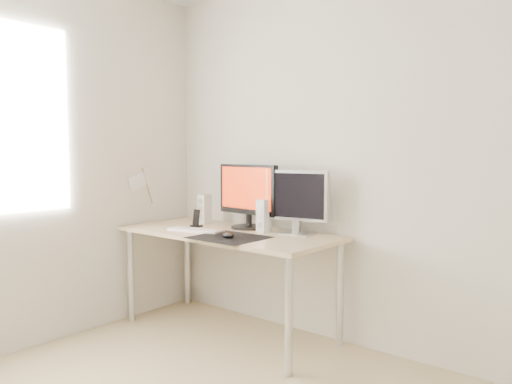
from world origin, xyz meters
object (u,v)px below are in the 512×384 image
Objects in this scene: mouse at (228,235)px; phone_dock at (196,222)px; speaker_right at (264,216)px; second_monitor at (297,199)px; speaker_left at (205,209)px; main_monitor at (248,194)px; desk at (228,242)px; keyboard at (195,230)px.

mouse is 0.56m from phone_dock.
phone_dock is (-0.54, -0.13, -0.07)m from speaker_right.
speaker_right is at bearing -163.18° from second_monitor.
speaker_left is 0.62m from speaker_right.
speaker_right is at bearing -17.63° from main_monitor.
second_monitor reaches higher than speaker_left.
mouse is 0.43× the size of speaker_left.
keyboard reaches higher than desk.
speaker_right reaches higher than mouse.
mouse is 0.50m from main_monitor.
speaker_right is (0.62, -0.04, 0.00)m from speaker_left.
phone_dock reaches higher than mouse.
main_monitor is 0.45m from speaker_left.
phone_dock is at bearing -63.40° from speaker_left.
desk is 3.68× the size of keyboard.
speaker_left is at bearing 125.63° from keyboard.
keyboard is at bearing -45.37° from phone_dock.
speaker_left is 0.39m from keyboard.
speaker_left is 1.76× the size of phone_dock.
second_monitor is 0.82m from phone_dock.
mouse is 0.39m from keyboard.
speaker_right reaches higher than phone_dock.
speaker_right is 0.56m from phone_dock.
main_monitor is at bearing 3.00° from speaker_left.
speaker_left and speaker_right have the same top height.
main_monitor is 0.25m from speaker_right.
speaker_left reaches higher than desk.
keyboard is (-0.21, -0.33, -0.25)m from main_monitor.
mouse is 0.76× the size of phone_dock.
desk is 0.47m from speaker_left.
desk is at bearing -22.34° from speaker_left.
phone_dock is (-0.77, -0.20, -0.20)m from second_monitor.
mouse is 0.36m from speaker_right.
mouse is at bearing -120.93° from second_monitor.
main_monitor is 1.27× the size of keyboard.
phone_dock is at bearing 134.63° from keyboard.
speaker_right reaches higher than desk.
speaker_left is (-0.43, -0.02, -0.14)m from main_monitor.
main_monitor is 0.45m from phone_dock.
keyboard is at bearing -54.37° from speaker_left.
keyboard is 0.19m from phone_dock.
main_monitor reaches higher than desk.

